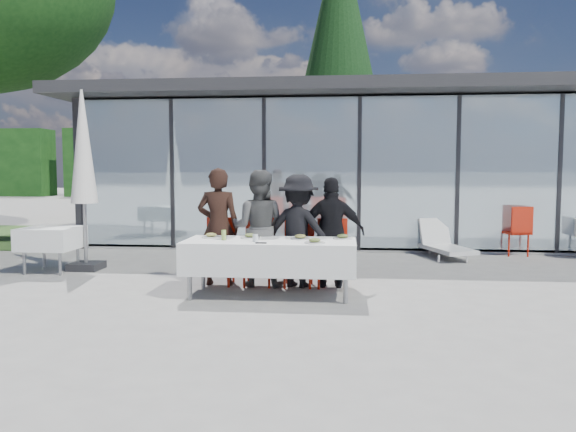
{
  "coord_description": "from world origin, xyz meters",
  "views": [
    {
      "loc": [
        0.73,
        -7.45,
        1.67
      ],
      "look_at": [
        -0.14,
        1.2,
        0.96
      ],
      "focal_mm": 35.0,
      "sensor_mm": 36.0,
      "label": 1
    }
  ],
  "objects_px": {
    "diner_chair_a": "(220,247)",
    "folded_eyeglasses": "(261,243)",
    "diner_chair_d": "(332,249)",
    "juice_bottle": "(224,235)",
    "plate_b": "(250,236)",
    "market_umbrella": "(83,157)",
    "dining_table": "(270,256)",
    "diner_chair_b": "(259,248)",
    "diner_a": "(218,227)",
    "plate_c": "(300,237)",
    "spare_table_left": "(51,238)",
    "plate_d": "(343,237)",
    "plate_a": "(211,236)",
    "diner_d": "(332,232)",
    "diner_chair_c": "(299,249)",
    "spare_chair_b": "(519,229)",
    "lounger": "(443,244)",
    "plate_extra": "(315,241)",
    "conifer_tree": "(339,49)",
    "diner_c": "(298,231)",
    "diner_b": "(258,228)"
  },
  "relations": [
    {
      "from": "diner_chair_a",
      "to": "folded_eyeglasses",
      "type": "distance_m",
      "value": 1.37
    },
    {
      "from": "diner_chair_d",
      "to": "juice_bottle",
      "type": "xyz_separation_m",
      "value": [
        -1.42,
        -0.79,
        0.28
      ]
    },
    {
      "from": "plate_b",
      "to": "market_umbrella",
      "type": "xyz_separation_m",
      "value": [
        -3.06,
        1.49,
        1.12
      ]
    },
    {
      "from": "dining_table",
      "to": "diner_chair_b",
      "type": "bearing_deg",
      "value": 108.95
    },
    {
      "from": "plate_b",
      "to": "diner_a",
      "type": "bearing_deg",
      "value": 138.62
    },
    {
      "from": "plate_c",
      "to": "spare_table_left",
      "type": "xyz_separation_m",
      "value": [
        -4.22,
        1.28,
        -0.22
      ]
    },
    {
      "from": "plate_d",
      "to": "plate_a",
      "type": "bearing_deg",
      "value": -178.86
    },
    {
      "from": "folded_eyeglasses",
      "to": "diner_chair_a",
      "type": "bearing_deg",
      "value": 125.09
    },
    {
      "from": "dining_table",
      "to": "diner_d",
      "type": "bearing_deg",
      "value": 39.45
    },
    {
      "from": "diner_chair_c",
      "to": "juice_bottle",
      "type": "distance_m",
      "value": 1.26
    },
    {
      "from": "diner_chair_c",
      "to": "diner_chair_d",
      "type": "xyz_separation_m",
      "value": [
        0.48,
        0.0,
        0.0
      ]
    },
    {
      "from": "spare_chair_b",
      "to": "plate_d",
      "type": "bearing_deg",
      "value": -132.28
    },
    {
      "from": "diner_a",
      "to": "folded_eyeglasses",
      "type": "height_order",
      "value": "diner_a"
    },
    {
      "from": "plate_a",
      "to": "plate_d",
      "type": "bearing_deg",
      "value": 1.14
    },
    {
      "from": "dining_table",
      "to": "lounger",
      "type": "height_order",
      "value": "dining_table"
    },
    {
      "from": "diner_chair_d",
      "to": "plate_extra",
      "type": "height_order",
      "value": "diner_chair_d"
    },
    {
      "from": "dining_table",
      "to": "plate_c",
      "type": "bearing_deg",
      "value": 19.52
    },
    {
      "from": "diner_chair_b",
      "to": "plate_d",
      "type": "bearing_deg",
      "value": -23.55
    },
    {
      "from": "spare_table_left",
      "to": "lounger",
      "type": "relative_size",
      "value": 0.59
    },
    {
      "from": "diner_chair_a",
      "to": "conifer_tree",
      "type": "height_order",
      "value": "conifer_tree"
    },
    {
      "from": "diner_chair_a",
      "to": "plate_extra",
      "type": "height_order",
      "value": "diner_chair_a"
    },
    {
      "from": "diner_chair_d",
      "to": "spare_chair_b",
      "type": "height_order",
      "value": "same"
    },
    {
      "from": "diner_c",
      "to": "diner_chair_c",
      "type": "xyz_separation_m",
      "value": [
        -0.0,
        0.09,
        -0.27
      ]
    },
    {
      "from": "folded_eyeglasses",
      "to": "conifer_tree",
      "type": "distance_m",
      "value": 14.5
    },
    {
      "from": "diner_b",
      "to": "diner_chair_c",
      "type": "distance_m",
      "value": 0.66
    },
    {
      "from": "plate_a",
      "to": "diner_c",
      "type": "bearing_deg",
      "value": 22.36
    },
    {
      "from": "plate_b",
      "to": "diner_chair_a",
      "type": "bearing_deg",
      "value": 133.86
    },
    {
      "from": "plate_b",
      "to": "plate_c",
      "type": "distance_m",
      "value": 0.69
    },
    {
      "from": "diner_chair_b",
      "to": "diner_c",
      "type": "relative_size",
      "value": 0.6
    },
    {
      "from": "folded_eyeglasses",
      "to": "diner_a",
      "type": "bearing_deg",
      "value": 127.33
    },
    {
      "from": "plate_b",
      "to": "plate_d",
      "type": "bearing_deg",
      "value": 1.87
    },
    {
      "from": "market_umbrella",
      "to": "diner_a",
      "type": "bearing_deg",
      "value": -21.91
    },
    {
      "from": "diner_d",
      "to": "dining_table",
      "type": "bearing_deg",
      "value": 37.7
    },
    {
      "from": "diner_chair_a",
      "to": "diner_chair_d",
      "type": "bearing_deg",
      "value": 0.0
    },
    {
      "from": "plate_d",
      "to": "conifer_tree",
      "type": "xyz_separation_m",
      "value": [
        -0.21,
        12.92,
        5.21
      ]
    },
    {
      "from": "diner_chair_a",
      "to": "plate_b",
      "type": "bearing_deg",
      "value": -46.14
    },
    {
      "from": "diner_d",
      "to": "plate_extra",
      "type": "distance_m",
      "value": 0.95
    },
    {
      "from": "diner_chair_c",
      "to": "plate_d",
      "type": "xyz_separation_m",
      "value": [
        0.63,
        -0.53,
        0.24
      ]
    },
    {
      "from": "dining_table",
      "to": "diner_chair_a",
      "type": "height_order",
      "value": "diner_chair_a"
    },
    {
      "from": "plate_c",
      "to": "conifer_tree",
      "type": "bearing_deg",
      "value": 88.44
    },
    {
      "from": "plate_a",
      "to": "juice_bottle",
      "type": "relative_size",
      "value": 1.97
    },
    {
      "from": "plate_extra",
      "to": "spare_chair_b",
      "type": "height_order",
      "value": "spare_chair_b"
    },
    {
      "from": "plate_b",
      "to": "juice_bottle",
      "type": "bearing_deg",
      "value": -144.86
    },
    {
      "from": "plate_extra",
      "to": "juice_bottle",
      "type": "xyz_separation_m",
      "value": [
        -1.22,
        0.23,
        0.04
      ]
    },
    {
      "from": "conifer_tree",
      "to": "diner_b",
      "type": "bearing_deg",
      "value": -94.59
    },
    {
      "from": "diner_chair_c",
      "to": "plate_d",
      "type": "relative_size",
      "value": 3.7
    },
    {
      "from": "diner_chair_b",
      "to": "plate_extra",
      "type": "distance_m",
      "value": 1.36
    },
    {
      "from": "diner_c",
      "to": "conifer_tree",
      "type": "xyz_separation_m",
      "value": [
        0.42,
        12.47,
        5.18
      ]
    },
    {
      "from": "diner_chair_b",
      "to": "diner_chair_d",
      "type": "distance_m",
      "value": 1.06
    },
    {
      "from": "spare_chair_b",
      "to": "plate_c",
      "type": "bearing_deg",
      "value": -136.06
    }
  ]
}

